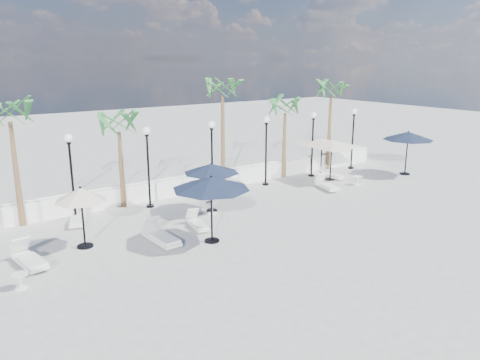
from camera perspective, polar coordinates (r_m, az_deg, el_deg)
ground at (r=19.37m, az=6.94°, el=-6.27°), size 100.00×100.00×0.00m
balustrade at (r=25.00m, az=-4.59°, el=-0.27°), size 26.00×0.30×1.01m
lamppost_1 at (r=20.98m, az=-19.92°, el=1.69°), size 0.36×0.36×3.84m
lamppost_2 at (r=22.12m, az=-11.19°, el=2.92°), size 0.36×0.36×3.84m
lamppost_3 at (r=23.72m, az=-3.45°, el=3.95°), size 0.36×0.36×3.84m
lamppost_4 at (r=25.71m, az=3.21°, el=4.78°), size 0.36×0.36×3.84m
lamppost_5 at (r=27.99m, az=8.86°, el=5.43°), size 0.36×0.36×3.84m
lamppost_6 at (r=30.50m, az=13.63°, el=5.94°), size 0.36×0.36×3.84m
palm_0 at (r=21.02m, az=-26.27°, el=6.74°), size 2.60×2.60×5.50m
palm_1 at (r=22.26m, az=-14.56°, el=6.10°), size 2.60×2.60×4.70m
palm_2 at (r=24.70m, az=-2.14°, el=10.53°), size 2.60×2.60×6.10m
palm_3 at (r=27.38m, az=5.52°, el=8.42°), size 2.60×2.60×4.90m
palm_4 at (r=29.85m, az=11.04°, el=10.23°), size 2.60×2.60×5.70m
lounger_1 at (r=17.69m, az=-24.34°, el=-8.74°), size 0.92×2.03×0.73m
lounger_2 at (r=18.29m, az=-9.63°, el=-6.77°), size 0.79×2.10×0.77m
lounger_3 at (r=21.30m, az=-19.18°, el=-4.39°), size 1.17×1.91×0.68m
lounger_4 at (r=19.67m, az=-5.22°, el=-5.25°), size 0.81×1.70×0.61m
lounger_5 at (r=25.71m, az=10.48°, el=-0.62°), size 1.01×1.86×0.67m
lounger_6 at (r=28.12m, az=10.97°, el=0.62°), size 0.79×1.68×0.61m
side_table_0 at (r=16.13m, az=-25.19°, el=-10.91°), size 0.50×0.50×0.49m
side_table_1 at (r=21.34m, az=-3.42°, el=-3.27°), size 0.56×0.56×0.54m
side_table_2 at (r=26.96m, az=14.14°, el=0.05°), size 0.51×0.51×0.49m
parasol_navy_left at (r=17.54m, az=-3.54°, el=-0.42°), size 2.99×2.99×2.64m
parasol_navy_mid at (r=21.24m, az=-3.52°, el=1.39°), size 2.57×2.57×2.30m
parasol_navy_right at (r=29.88m, az=19.82°, el=5.06°), size 3.00×3.00×2.69m
parasol_cream_sq_a at (r=28.15m, az=9.99°, el=4.98°), size 4.99×4.99×2.45m
parasol_cream_sq_b at (r=27.32m, az=11.15°, el=4.78°), size 5.05×5.05×2.53m
parasol_cream_small at (r=18.04m, az=-18.84°, el=-1.78°), size 1.92×1.92×2.36m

